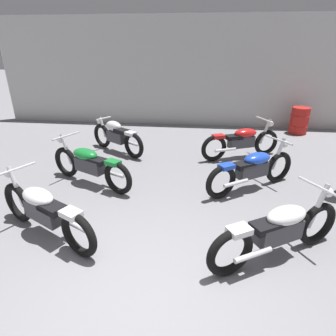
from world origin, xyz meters
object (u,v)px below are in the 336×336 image
at_px(motorcycle_left_row_1, 89,164).
at_px(motorcycle_right_row_0, 279,230).
at_px(motorcycle_left_row_0, 44,210).
at_px(motorcycle_right_row_1, 253,169).
at_px(oil_drum, 299,121).
at_px(motorcycle_left_row_2, 117,136).
at_px(motorcycle_right_row_2, 242,141).

xyz_separation_m(motorcycle_left_row_1, motorcycle_right_row_0, (3.31, -1.84, 0.00)).
relative_size(motorcycle_left_row_0, motorcycle_right_row_1, 1.06).
relative_size(motorcycle_left_row_1, oil_drum, 2.36).
xyz_separation_m(motorcycle_left_row_2, oil_drum, (5.39, 2.42, -0.03)).
bearing_deg(motorcycle_right_row_1, motorcycle_left_row_1, -177.40).
xyz_separation_m(motorcycle_right_row_2, oil_drum, (2.13, 2.46, -0.03)).
height_order(motorcycle_left_row_0, motorcycle_right_row_0, same).
height_order(motorcycle_left_row_0, motorcycle_right_row_2, same).
relative_size(motorcycle_left_row_0, motorcycle_right_row_0, 1.02).
bearing_deg(motorcycle_left_row_2, motorcycle_right_row_1, -28.58).
bearing_deg(motorcycle_right_row_1, motorcycle_left_row_0, -150.09).
xyz_separation_m(motorcycle_right_row_0, motorcycle_right_row_1, (-0.03, 1.99, 0.00)).
height_order(motorcycle_left_row_0, motorcycle_right_row_1, same).
height_order(motorcycle_right_row_0, motorcycle_right_row_2, same).
xyz_separation_m(motorcycle_right_row_1, oil_drum, (2.13, 4.20, -0.03)).
xyz_separation_m(motorcycle_left_row_2, motorcycle_right_row_1, (3.26, -1.78, -0.01)).
height_order(motorcycle_left_row_1, motorcycle_left_row_2, motorcycle_left_row_1).
bearing_deg(motorcycle_right_row_0, motorcycle_left_row_0, 178.38).
distance_m(motorcycle_right_row_2, oil_drum, 3.25).
height_order(motorcycle_left_row_2, motorcycle_right_row_1, motorcycle_right_row_1).
bearing_deg(motorcycle_right_row_1, motorcycle_right_row_2, 90.08).
relative_size(motorcycle_left_row_1, motorcycle_right_row_2, 0.99).
relative_size(motorcycle_left_row_1, motorcycle_right_row_1, 1.08).
bearing_deg(motorcycle_left_row_2, motorcycle_left_row_0, -90.57).
relative_size(motorcycle_right_row_0, motorcycle_right_row_2, 0.95).
relative_size(motorcycle_left_row_0, motorcycle_left_row_2, 1.16).
bearing_deg(motorcycle_right_row_2, motorcycle_right_row_0, -89.46).
bearing_deg(motorcycle_left_row_0, motorcycle_right_row_0, -1.62).
bearing_deg(oil_drum, motorcycle_left_row_0, -131.67).
xyz_separation_m(motorcycle_left_row_1, oil_drum, (5.40, 4.35, -0.03)).
distance_m(motorcycle_right_row_0, oil_drum, 6.54).
bearing_deg(motorcycle_right_row_2, motorcycle_left_row_0, -132.17).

